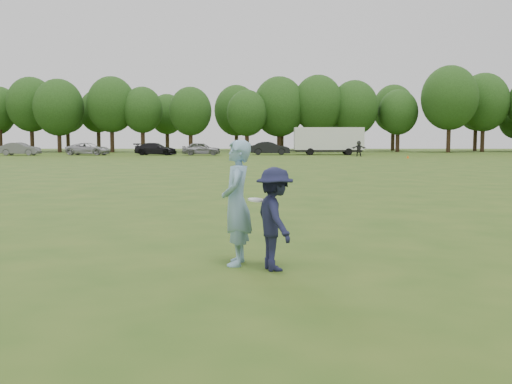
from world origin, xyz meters
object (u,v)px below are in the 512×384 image
at_px(car_f, 270,148).
at_px(player_far_d, 359,149).
at_px(defender, 275,219).
at_px(car_c, 89,149).
at_px(field_cone, 408,157).
at_px(car_d, 156,149).
at_px(car_e, 201,149).
at_px(thrower, 237,203).
at_px(car_b, 20,149).
at_px(cargo_trailer, 328,140).

bearing_deg(car_f, player_far_d, -123.87).
relative_size(defender, car_f, 0.34).
bearing_deg(defender, car_c, 1.26).
relative_size(car_f, field_cone, 15.51).
distance_m(car_c, car_d, 7.79).
relative_size(car_d, field_cone, 16.19).
bearing_deg(car_f, car_e, 100.39).
relative_size(thrower, car_e, 0.46).
height_order(thrower, defender, thrower).
xyz_separation_m(car_d, car_f, (13.19, 1.25, 0.06)).
relative_size(car_b, car_d, 0.91).
relative_size(car_b, car_e, 1.01).
distance_m(car_b, car_d, 15.30).
xyz_separation_m(car_b, car_d, (15.25, 1.14, -0.03)).
distance_m(thrower, player_far_d, 55.96).
distance_m(player_far_d, car_e, 17.84).
xyz_separation_m(car_c, car_e, (13.10, -0.52, 0.04)).
xyz_separation_m(car_d, cargo_trailer, (20.05, 1.25, 1.07)).
bearing_deg(field_cone, thrower, -106.62).
distance_m(defender, car_d, 61.20).
xyz_separation_m(thrower, cargo_trailer, (8.20, 60.80, 0.78)).
xyz_separation_m(thrower, car_d, (-11.85, 59.54, -0.29)).
relative_size(car_d, car_e, 1.11).
bearing_deg(car_b, car_c, -79.21).
height_order(car_c, car_d, car_d).
relative_size(car_e, car_f, 0.94).
xyz_separation_m(car_e, field_cone, (21.26, -9.73, -0.60)).
xyz_separation_m(car_b, car_f, (28.45, 2.40, 0.04)).
bearing_deg(thrower, player_far_d, 171.35).
relative_size(player_far_d, car_f, 0.36).
xyz_separation_m(car_b, cargo_trailer, (35.30, 2.39, 1.04)).
height_order(thrower, player_far_d, thrower).
height_order(thrower, field_cone, thrower).
distance_m(car_d, field_cone, 28.47).
distance_m(thrower, car_b, 64.39).
bearing_deg(defender, thrower, 40.63).
bearing_deg(car_c, car_e, -85.28).
bearing_deg(car_d, cargo_trailer, -78.78).
height_order(defender, car_c, defender).
bearing_deg(car_e, car_b, 90.39).
height_order(car_e, cargo_trailer, cargo_trailer).
xyz_separation_m(defender, car_d, (-12.45, 59.92, -0.09)).
bearing_deg(car_c, defender, -154.35).
bearing_deg(car_d, field_cone, -103.36).
relative_size(player_far_d, car_d, 0.35).
bearing_deg(player_far_d, car_d, 178.15).
height_order(car_f, cargo_trailer, cargo_trailer).
xyz_separation_m(car_f, field_cone, (13.38, -11.46, -0.62)).
bearing_deg(car_c, car_d, -83.37).
xyz_separation_m(car_f, cargo_trailer, (6.85, -0.00, 1.01)).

